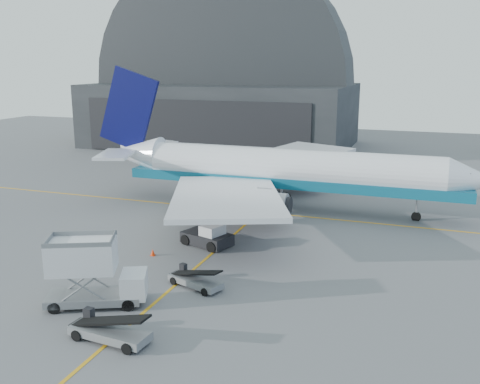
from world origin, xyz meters
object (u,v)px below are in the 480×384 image
at_px(airliner, 275,169).
at_px(pushback_tug, 208,237).
at_px(belt_loader_a, 109,331).
at_px(belt_loader_b, 195,280).
at_px(catering_truck, 92,273).

height_order(airliner, pushback_tug, airliner).
bearing_deg(airliner, belt_loader_a, -91.91).
bearing_deg(airliner, pushback_tug, -98.43).
xyz_separation_m(belt_loader_a, belt_loader_b, (1.60, 8.88, -0.09)).
relative_size(catering_truck, pushback_tug, 1.42).
bearing_deg(belt_loader_b, catering_truck, -116.78).
relative_size(airliner, pushback_tug, 9.00).
distance_m(airliner, belt_loader_a, 32.47).
bearing_deg(airliner, belt_loader_b, -88.71).
bearing_deg(catering_truck, pushback_tug, 55.03).
xyz_separation_m(pushback_tug, belt_loader_a, (1.07, -17.74, -0.15)).
relative_size(catering_truck, belt_loader_a, 1.31).
bearing_deg(airliner, catering_truck, -99.53).
height_order(airliner, belt_loader_b, airliner).
height_order(airliner, catering_truck, airliner).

